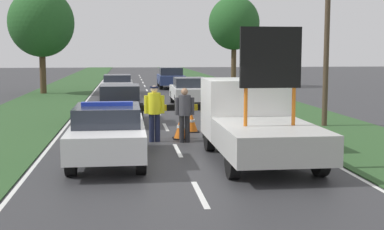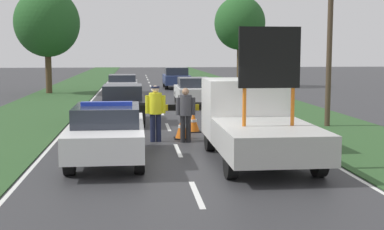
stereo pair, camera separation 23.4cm
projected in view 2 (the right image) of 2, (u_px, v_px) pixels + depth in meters
The scene contains 21 objects.
ground_plane at pixel (184, 165), 13.41m from camera, with size 160.00×160.00×0.00m, color #333335.
lane_markings at pixel (157, 101), 30.26m from camera, with size 7.61×70.69×0.01m.
grass_verge_left at pixel (57, 98), 32.54m from camera, with size 4.21×120.00×0.03m.
grass_verge_right at pixel (249, 96), 33.77m from camera, with size 4.21×120.00×0.03m.
police_car at pixel (108, 132), 13.74m from camera, with size 1.85×4.74×1.58m.
work_truck at pixel (254, 120), 14.20m from camera, with size 2.28×5.43×3.42m.
road_barrier at pixel (168, 110), 17.38m from camera, with size 3.06×0.08×1.12m.
police_officer at pixel (155, 108), 16.80m from camera, with size 0.64×0.41×1.78m.
pedestrian_civilian at pixel (186, 111), 16.68m from camera, with size 0.61×0.39×1.71m.
traffic_cone_near_police at pixel (77, 129), 17.49m from camera, with size 0.44×0.44×0.60m.
traffic_cone_centre_front at pixel (182, 128), 17.45m from camera, with size 0.52×0.52×0.72m.
traffic_cone_near_truck at pixel (193, 122), 18.90m from camera, with size 0.52×0.52×0.71m.
traffic_cone_behind_barrier at pixel (249, 128), 17.41m from camera, with size 0.50×0.50×0.69m.
traffic_cone_lane_edge at pixel (97, 132), 17.03m from camera, with size 0.43×0.43×0.60m.
queued_car_sedan_black at pixel (123, 103), 21.19m from camera, with size 1.70×4.06×1.52m.
queued_car_van_white at pixel (194, 91), 28.29m from camera, with size 1.84×4.03×1.46m.
queued_car_sedan_silver at pixel (123, 84), 34.21m from camera, with size 1.89×4.56×1.35m.
queued_car_hatch_blue at pixel (176, 78), 40.96m from camera, with size 1.89×4.39×1.59m.
roadside_tree_near_left at pixel (240, 23), 41.84m from camera, with size 3.99×3.99×7.12m.
roadside_tree_near_right at pixel (47, 23), 35.35m from camera, with size 4.30×4.30×6.97m.
utility_pole at pixel (330, 21), 19.78m from camera, with size 1.20×0.20×7.66m.
Camera 2 is at (-1.19, -13.11, 2.86)m, focal length 50.00 mm.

